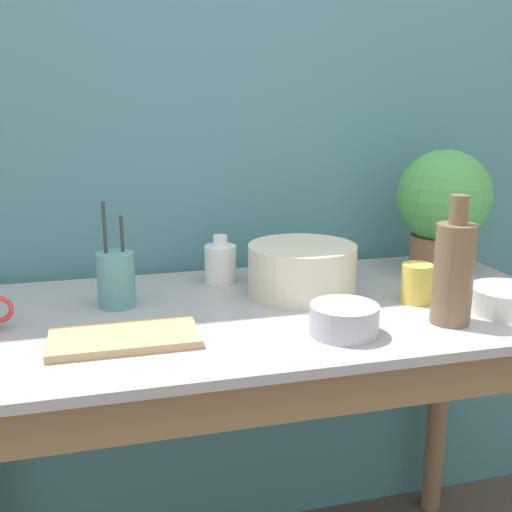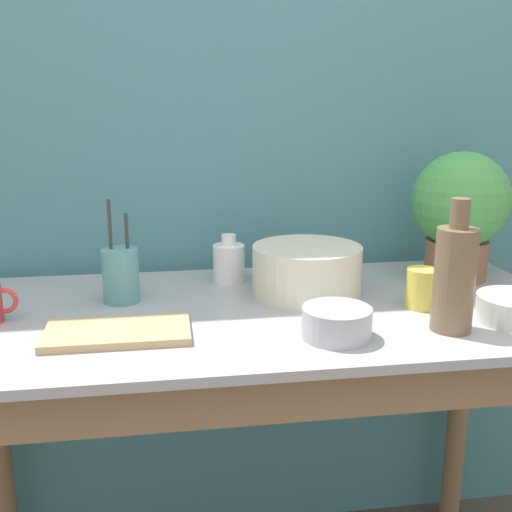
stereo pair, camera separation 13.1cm
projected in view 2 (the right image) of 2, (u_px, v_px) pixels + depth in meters
The scene contains 10 objects.
wall_back at pixel (235, 137), 1.62m from camera, with size 6.00×0.05×2.40m.
counter_table at pixel (258, 380), 1.35m from camera, with size 1.43×0.66×0.85m.
potted_plant at pixel (460, 209), 1.52m from camera, with size 0.24×0.24×0.33m.
bowl_wash_large at pixel (307, 270), 1.42m from camera, with size 0.26×0.26×0.12m.
bottle_tall at pixel (455, 277), 1.18m from camera, with size 0.08×0.08×0.27m.
bottle_short at pixel (229, 262), 1.52m from camera, with size 0.08×0.08×0.12m.
mug_yellow at pixel (423, 288), 1.33m from camera, with size 0.11×0.07×0.09m.
bowl_small_steel at pixel (337, 323), 1.16m from camera, with size 0.14×0.14×0.06m.
utensil_cup at pixel (121, 275), 1.37m from camera, with size 0.08×0.08×0.24m.
tray_board at pixel (118, 332), 1.17m from camera, with size 0.28×0.15×0.02m.
Camera 2 is at (-0.19, -0.92, 1.29)m, focal length 42.00 mm.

